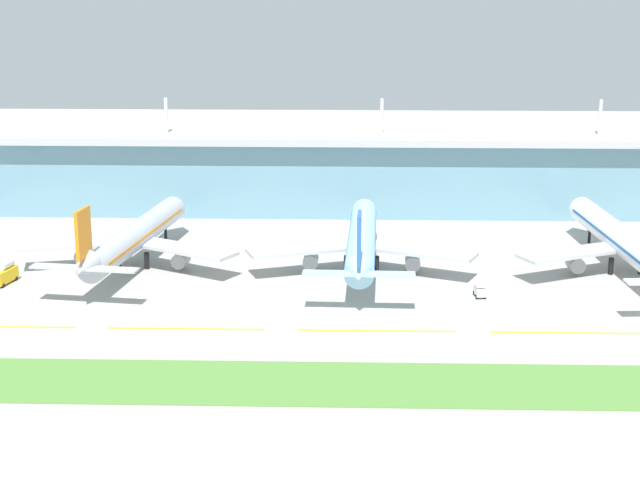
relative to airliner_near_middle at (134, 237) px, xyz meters
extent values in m
plane|color=#A8A59E|center=(54.42, -42.55, -6.45)|extent=(600.00, 600.00, 0.00)
cube|color=#6693A8|center=(54.42, 58.26, 3.20)|extent=(280.00, 28.00, 19.30)
cube|color=#B2B2B7|center=(54.42, 58.26, 13.75)|extent=(288.00, 34.00, 1.80)
cylinder|color=silver|center=(-1.58, 52.66, 19.15)|extent=(0.90, 0.90, 9.00)
cylinder|color=silver|center=(54.42, 52.66, 19.15)|extent=(0.90, 0.90, 9.00)
cylinder|color=silver|center=(110.42, 52.66, 19.15)|extent=(0.90, 0.90, 9.00)
cylinder|color=#ADB2BC|center=(0.21, 1.51, 0.05)|extent=(13.00, 53.47, 5.80)
cone|color=#ADB2BC|center=(4.11, 29.83, 0.05)|extent=(6.00, 4.71, 5.51)
cone|color=#ADB2BC|center=(-3.83, -27.79, 1.25)|extent=(5.79, 7.24, 5.72)
cube|color=orange|center=(-3.69, -26.80, 7.70)|extent=(1.57, 6.44, 9.50)
cube|color=#ADB2BC|center=(-9.21, -26.55, 1.05)|extent=(10.34, 4.53, 0.36)
cube|color=#ADB2BC|center=(1.69, -28.05, 1.05)|extent=(10.34, 4.53, 0.36)
cube|color=#B7BABF|center=(-12.28, -1.23, -1.25)|extent=(24.93, 12.46, 0.70)
cylinder|color=gray|center=(-10.90, 0.03, -4.05)|extent=(3.78, 4.89, 3.20)
cube|color=#B7BABF|center=(11.49, -4.51, -1.25)|extent=(24.20, 17.84, 0.70)
cylinder|color=gray|center=(10.50, -2.91, -4.05)|extent=(3.78, 4.89, 3.20)
cylinder|color=black|center=(2.93, 21.27, -4.65)|extent=(0.70, 0.70, 3.60)
cylinder|color=black|center=(-3.37, -1.02, -4.65)|extent=(1.10, 1.10, 3.60)
cylinder|color=black|center=(2.97, -1.89, -4.65)|extent=(1.10, 1.10, 3.60)
cube|color=orange|center=(0.21, 1.51, 0.45)|extent=(12.32, 48.20, 0.60)
cylinder|color=#9ED1EA|center=(49.07, -0.06, 0.05)|extent=(7.36, 53.80, 5.80)
cone|color=#9ED1EA|center=(49.91, 28.75, 0.05)|extent=(5.62, 4.16, 5.51)
cone|color=#9ED1EA|center=(48.20, -29.88, 1.25)|extent=(5.12, 6.77, 5.72)
cube|color=#2D5BB7|center=(48.23, -28.88, 7.70)|extent=(0.89, 6.42, 9.50)
cube|color=#9ED1EA|center=(42.72, -29.22, 1.05)|extent=(10.09, 3.49, 0.36)
cube|color=#9ED1EA|center=(53.72, -29.54, 1.05)|extent=(10.09, 3.49, 0.36)
cube|color=#B7BABF|center=(36.95, -4.14, -1.25)|extent=(24.87, 14.72, 0.70)
cylinder|color=gray|center=(38.19, -2.73, -4.05)|extent=(3.33, 4.59, 3.20)
cube|color=#B7BABF|center=(60.94, -4.83, -1.25)|extent=(24.71, 15.86, 0.70)
cylinder|color=gray|center=(59.78, -3.36, -4.05)|extent=(3.33, 4.59, 3.20)
cylinder|color=black|center=(49.66, 20.05, -4.65)|extent=(0.70, 0.70, 3.60)
cylinder|color=black|center=(45.79, -2.97, -4.65)|extent=(1.10, 1.10, 3.60)
cylinder|color=black|center=(52.18, -3.16, -4.65)|extent=(1.10, 1.10, 3.60)
cube|color=#2D5BB7|center=(49.07, -0.06, 0.45)|extent=(7.24, 48.44, 0.60)
cylinder|color=white|center=(104.44, 0.23, 0.05)|extent=(10.56, 60.57, 5.80)
cone|color=white|center=(101.90, 32.28, 0.05)|extent=(5.81, 4.42, 5.51)
cube|color=#B7BABF|center=(92.83, -5.13, -1.25)|extent=(24.51, 16.81, 0.70)
cylinder|color=gray|center=(93.91, -3.60, -4.05)|extent=(3.55, 4.74, 3.20)
cylinder|color=black|center=(102.65, 22.77, -4.65)|extent=(0.70, 0.70, 3.60)
cylinder|color=black|center=(101.49, -3.01, -4.65)|extent=(1.10, 1.10, 3.60)
cube|color=#19519E|center=(104.44, 0.23, 0.45)|extent=(10.12, 54.56, 0.60)
cube|color=yellow|center=(17.42, -39.77, -6.43)|extent=(28.00, 0.70, 0.04)
cube|color=yellow|center=(51.42, -39.77, -6.43)|extent=(28.00, 0.70, 0.04)
cube|color=yellow|center=(85.42, -39.77, -6.43)|extent=(28.00, 0.70, 0.04)
cube|color=#518438|center=(54.42, -64.27, -6.40)|extent=(300.00, 18.00, 0.10)
cube|color=gold|center=(-24.12, -13.59, -4.70)|extent=(4.05, 7.58, 2.60)
cylinder|color=silver|center=(-23.95, -12.81, -2.50)|extent=(2.79, 4.33, 2.00)
cylinder|color=black|center=(-23.50, -16.30, -6.00)|extent=(0.53, 0.95, 0.90)
cylinder|color=black|center=(-22.45, -11.37, -6.00)|extent=(0.53, 0.95, 0.90)
cylinder|color=black|center=(-24.74, -10.88, -6.00)|extent=(0.53, 0.95, 0.90)
cube|color=silver|center=(72.02, -19.47, -5.20)|extent=(2.10, 3.74, 1.60)
cube|color=silver|center=(72.02, -19.47, -4.05)|extent=(2.07, 3.38, 0.16)
cylinder|color=black|center=(71.11, -18.29, -6.00)|extent=(0.42, 0.93, 0.90)
cylinder|color=black|center=(72.73, -18.15, -6.00)|extent=(0.42, 0.93, 0.90)
cylinder|color=black|center=(71.32, -20.80, -6.00)|extent=(0.42, 0.93, 0.90)
cylinder|color=black|center=(72.94, -20.66, -6.00)|extent=(0.42, 0.93, 0.90)
camera|label=1|loc=(46.74, -213.44, 55.85)|focal=57.98mm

